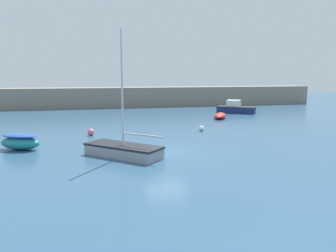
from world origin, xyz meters
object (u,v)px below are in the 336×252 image
Objects in this scene: motorboat_with_cabin at (236,108)px; rowboat_with_red_cover at (20,142)px; sailboat_tall_mast at (123,150)px; rowboat_white_midwater at (220,116)px; mooring_buoy_white at (202,128)px; mooring_buoy_pink at (91,132)px.

motorboat_with_cabin is 1.71× the size of rowboat_with_red_cover.
motorboat_with_cabin is (15.75, 18.90, 0.17)m from sailboat_tall_mast.
rowboat_with_red_cover is (-18.09, -11.12, 0.20)m from rowboat_white_midwater.
mooring_buoy_white is at bearing -91.73° from sailboat_tall_mast.
mooring_buoy_white is at bearing -138.77° from rowboat_with_red_cover.
sailboat_tall_mast is at bearing -94.78° from motorboat_with_cabin.
motorboat_with_cabin reaches higher than mooring_buoy_white.
motorboat_with_cabin is (3.90, 4.52, 0.26)m from rowboat_white_midwater.
sailboat_tall_mast is 7.04m from rowboat_with_red_cover.
sailboat_tall_mast is at bearing -10.39° from rowboat_white_midwater.
rowboat_with_red_cover is 14.12m from mooring_buoy_white.
rowboat_white_midwater is at bearing -95.73° from motorboat_with_cabin.
mooring_buoy_pink is at bearing -32.22° from sailboat_tall_mast.
rowboat_with_red_cover is at bearing 15.86° from sailboat_tall_mast.
rowboat_with_red_cover is (-6.24, 3.25, 0.11)m from sailboat_tall_mast.
rowboat_white_midwater is 0.45× the size of sailboat_tall_mast.
sailboat_tall_mast reaches higher than rowboat_white_midwater.
rowboat_white_midwater is 1.12× the size of rowboat_with_red_cover.
mooring_buoy_pink is (-1.86, 7.26, -0.13)m from sailboat_tall_mast.
mooring_buoy_pink is (4.38, 4.01, -0.24)m from rowboat_with_red_cover.
motorboat_with_cabin is at bearing -86.40° from sailboat_tall_mast.
mooring_buoy_pink is at bearing -111.51° from motorboat_with_cabin.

